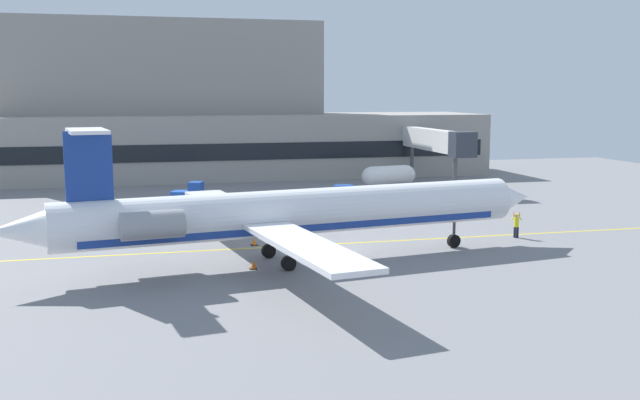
{
  "coord_description": "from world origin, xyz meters",
  "views": [
    {
      "loc": [
        -13.74,
        -45.8,
        10.57
      ],
      "look_at": [
        -1.19,
        4.19,
        3.0
      ],
      "focal_mm": 41.06,
      "sensor_mm": 36.0,
      "label": 1
    }
  ],
  "objects_px": {
    "regional_jet": "(291,213)",
    "baggage_tug": "(190,192)",
    "fuel_tank": "(389,176)",
    "marshaller": "(516,225)",
    "pushback_tractor": "(337,198)"
  },
  "relations": [
    {
      "from": "marshaller",
      "to": "pushback_tractor",
      "type": "bearing_deg",
      "value": 118.35
    },
    {
      "from": "marshaller",
      "to": "fuel_tank",
      "type": "bearing_deg",
      "value": 89.66
    },
    {
      "from": "regional_jet",
      "to": "marshaller",
      "type": "xyz_separation_m",
      "value": [
        17.74,
        3.89,
        -2.2
      ]
    },
    {
      "from": "fuel_tank",
      "to": "marshaller",
      "type": "height_order",
      "value": "fuel_tank"
    },
    {
      "from": "baggage_tug",
      "to": "fuel_tank",
      "type": "relative_size",
      "value": 0.54
    },
    {
      "from": "fuel_tank",
      "to": "marshaller",
      "type": "relative_size",
      "value": 3.42
    },
    {
      "from": "pushback_tractor",
      "to": "marshaller",
      "type": "xyz_separation_m",
      "value": [
        9.06,
        -16.79,
        0.01
      ]
    },
    {
      "from": "fuel_tank",
      "to": "marshaller",
      "type": "xyz_separation_m",
      "value": [
        -0.17,
        -28.65,
        -0.47
      ]
    },
    {
      "from": "pushback_tractor",
      "to": "marshaller",
      "type": "distance_m",
      "value": 19.08
    },
    {
      "from": "regional_jet",
      "to": "marshaller",
      "type": "bearing_deg",
      "value": 12.36
    },
    {
      "from": "regional_jet",
      "to": "baggage_tug",
      "type": "distance_m",
      "value": 28.36
    },
    {
      "from": "fuel_tank",
      "to": "marshaller",
      "type": "bearing_deg",
      "value": -90.34
    },
    {
      "from": "baggage_tug",
      "to": "fuel_tank",
      "type": "height_order",
      "value": "fuel_tank"
    },
    {
      "from": "fuel_tank",
      "to": "marshaller",
      "type": "distance_m",
      "value": 28.66
    },
    {
      "from": "fuel_tank",
      "to": "baggage_tug",
      "type": "bearing_deg",
      "value": -168.29
    }
  ]
}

